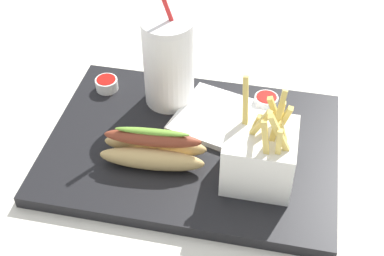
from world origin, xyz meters
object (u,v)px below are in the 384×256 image
Objects in this scene: ketchup_cup_2 at (266,101)px; napkin_stack at (221,119)px; soda_cup at (169,62)px; hot_dog_1 at (153,149)px; ketchup_cup_1 at (107,84)px; fries_basket at (260,154)px.

ketchup_cup_2 is 0.28× the size of napkin_stack.
soda_cup is 1.51× the size of hot_dog_1.
hot_dog_1 is at bearing 45.91° from ketchup_cup_2.
ketchup_cup_2 is at bearing -134.09° from hot_dog_1.
napkin_stack is (0.07, 0.05, -0.01)m from ketchup_cup_2.
ketchup_cup_1 is 0.27× the size of napkin_stack.
soda_cup reaches higher than hot_dog_1.
ketchup_cup_1 is 0.21m from napkin_stack.
ketchup_cup_2 is at bearing -143.71° from napkin_stack.
soda_cup is 6.11× the size of ketchup_cup_2.
soda_cup reaches higher than napkin_stack.
fries_basket reaches higher than napkin_stack.
fries_basket is 0.13m from napkin_stack.
soda_cup is 0.12m from napkin_stack.
ketchup_cup_2 is (-0.15, -0.15, -0.01)m from hot_dog_1.
ketchup_cup_1 is at bearing 1.51° from ketchup_cup_2.
ketchup_cup_1 is at bearing -2.10° from soda_cup.
napkin_stack is at bearing 168.56° from ketchup_cup_1.
ketchup_cup_2 is (-0.16, -0.01, -0.06)m from soda_cup.
hot_dog_1 is (-0.01, 0.14, -0.05)m from soda_cup.
ketchup_cup_1 is at bearing -28.15° from fries_basket.
ketchup_cup_1 is (0.11, -0.00, -0.06)m from soda_cup.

